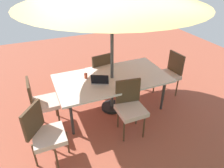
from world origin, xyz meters
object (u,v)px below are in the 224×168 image
at_px(chair_north, 130,105).
at_px(chair_south, 99,71).
at_px(dining_table, 112,79).
at_px(cup, 86,76).
at_px(laptop, 100,81).
at_px(chair_east, 41,101).
at_px(chair_west, 169,72).
at_px(chair_northeast, 45,132).

height_order(chair_north, chair_south, same).
height_order(dining_table, cup, cup).
bearing_deg(chair_south, laptop, 65.01).
xyz_separation_m(dining_table, laptop, (0.28, 0.11, 0.09)).
bearing_deg(chair_east, chair_west, -89.42).
distance_m(chair_west, cup, 1.88).
relative_size(chair_west, laptop, 2.48).
xyz_separation_m(chair_south, cup, (0.45, 0.54, 0.24)).
relative_size(chair_northeast, cup, 9.83).
distance_m(chair_east, laptop, 1.11).
xyz_separation_m(chair_west, chair_south, (1.41, -0.70, 0.00)).
relative_size(chair_north, chair_northeast, 1.00).
height_order(dining_table, chair_east, chair_east).
bearing_deg(chair_east, chair_south, -61.87).
height_order(dining_table, chair_northeast, chair_northeast).
bearing_deg(chair_north, chair_east, 160.45).
height_order(laptop, cup, laptop).
xyz_separation_m(chair_west, laptop, (1.67, 0.13, 0.23)).
bearing_deg(chair_northeast, chair_east, 33.95).
bearing_deg(chair_south, chair_north, 84.73).
bearing_deg(dining_table, chair_south, -88.28).
height_order(chair_north, cup, chair_north).
xyz_separation_m(chair_northeast, chair_south, (-1.39, -1.53, 0.00)).
relative_size(chair_east, chair_south, 1.00).
relative_size(chair_north, chair_west, 1.00).
bearing_deg(chair_north, chair_west, 36.85).
relative_size(chair_west, chair_south, 1.00).
xyz_separation_m(chair_north, chair_south, (0.06, -1.44, 0.00)).
distance_m(chair_east, chair_south, 1.51).
relative_size(dining_table, chair_south, 2.21).
height_order(chair_west, laptop, chair_west).
bearing_deg(laptop, dining_table, -132.58).
distance_m(chair_north, cup, 1.05).
height_order(chair_north, chair_northeast, same).
bearing_deg(dining_table, chair_northeast, 30.04).
xyz_separation_m(dining_table, chair_west, (-1.39, -0.02, -0.14)).
relative_size(chair_south, laptop, 2.48).
xyz_separation_m(chair_east, cup, (-0.89, -0.16, 0.24)).
bearing_deg(cup, chair_east, 10.02).
xyz_separation_m(chair_east, chair_north, (-1.40, 0.74, 0.00)).
height_order(dining_table, chair_west, chair_west).
xyz_separation_m(chair_northeast, laptop, (-1.13, -0.71, 0.23)).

